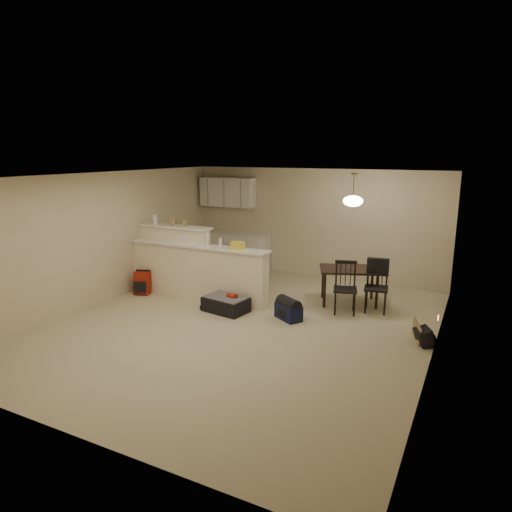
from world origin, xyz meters
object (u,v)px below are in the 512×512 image
Objects in this scene: dining_table at (350,273)px; dining_chair_near at (345,288)px; dining_chair_far at (376,287)px; navy_duffel at (288,312)px; black_daypack at (424,337)px; red_backpack at (142,283)px; pendant_lamp at (353,201)px; suitcase at (226,304)px.

dining_chair_near is at bearing -103.03° from dining_table.
dining_chair_far reaches higher than navy_duffel.
dining_chair_far is (0.57, -0.26, -0.14)m from dining_table.
dining_chair_near is at bearing 33.29° from black_daypack.
navy_duffel is (-1.27, -1.07, -0.34)m from dining_chair_far.
red_backpack is 3.26m from navy_duffel.
red_backpack is (-3.96, -1.33, -0.38)m from dining_table.
pendant_lamp is 1.24× the size of navy_duffel.
pendant_lamp is 1.64m from dining_chair_far.
pendant_lamp is at bearing 81.63° from dining_chair_near.
dining_chair_far is at bearing 72.01° from navy_duffel.
black_daypack is at bearing 29.54° from navy_duffel.
black_daypack is at bearing -46.36° from dining_chair_near.
dining_table is 2.62× the size of navy_duffel.
suitcase is 3.45m from black_daypack.
dining_table is 1.66× the size of suitcase.
navy_duffel is 2.27m from black_daypack.
pendant_lamp is 2.08× the size of black_daypack.
navy_duffel reaches higher than suitcase.
dining_table reaches higher than black_daypack.
red_backpack is at bearing -161.44° from pendant_lamp.
pendant_lamp is 0.79× the size of suitcase.
dining_table is 1.38m from pendant_lamp.
black_daypack is (2.27, -0.09, -0.00)m from navy_duffel.
dining_chair_near is at bearing -81.69° from pendant_lamp.
suitcase is 1.58× the size of navy_duffel.
dining_chair_far is at bearing 16.57° from dining_chair_near.
black_daypack is at bearing -17.78° from red_backpack.
red_backpack reaches higher than suitcase.
dining_chair_near is 1.20× the size of suitcase.
red_backpack is (-2.07, 0.15, 0.10)m from suitcase.
navy_duffel is at bearing 60.65° from black_daypack.
pendant_lamp reaches higher than dining_table.
dining_table is 1.58m from navy_duffel.
suitcase is at bearing 63.87° from black_daypack.
suitcase is at bearing -141.93° from pendant_lamp.
dining_chair_far reaches higher than dining_table.
pendant_lamp is at bearing 146.82° from dining_chair_far.
dining_chair_near is at bearing -155.88° from dining_chair_far.
pendant_lamp is at bearing 1.73° from red_backpack.
suitcase is (-2.45, -1.22, -0.34)m from dining_chair_far.
dining_table reaches higher than navy_duffel.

